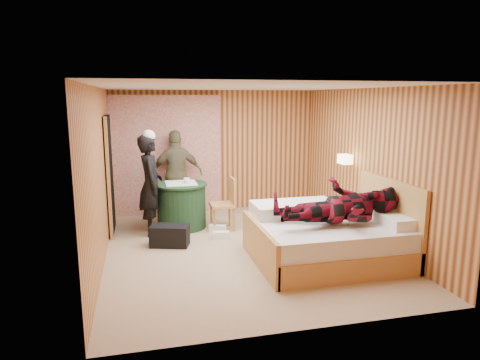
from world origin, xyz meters
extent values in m
cube|color=tan|center=(0.00, 0.00, 0.00)|extent=(4.20, 5.00, 0.01)
cube|color=white|center=(0.00, 0.00, 2.50)|extent=(4.20, 5.00, 0.01)
cube|color=#DF9955|center=(0.00, 2.50, 1.25)|extent=(4.20, 0.02, 2.50)
cube|color=#DF9955|center=(-2.10, 0.00, 1.25)|extent=(0.02, 5.00, 2.50)
cube|color=#DF9955|center=(2.10, 0.00, 1.25)|extent=(0.02, 5.00, 2.50)
cube|color=beige|center=(-1.00, 2.43, 1.20)|extent=(2.20, 0.08, 2.40)
cube|color=black|center=(-2.06, 1.40, 1.02)|extent=(0.06, 0.90, 2.05)
cylinder|color=gold|center=(2.00, 0.45, 1.30)|extent=(0.18, 0.04, 0.04)
cube|color=#FCE8B0|center=(1.92, 0.45, 1.30)|extent=(0.18, 0.24, 0.16)
cube|color=#DBAD59|center=(1.10, -0.76, 0.16)|extent=(2.12, 1.70, 0.32)
cube|color=white|center=(1.10, -0.76, 0.45)|extent=(2.06, 1.63, 0.27)
cube|color=#DBAD59|center=(0.04, -0.76, 0.30)|extent=(0.06, 1.70, 0.59)
cube|color=#DBAD59|center=(2.06, -0.76, 0.58)|extent=(0.06, 1.70, 1.17)
cube|color=white|center=(1.93, -1.17, 0.66)|extent=(0.40, 0.58, 0.15)
cube|color=white|center=(1.93, -0.36, 0.66)|extent=(0.40, 0.58, 0.15)
cube|color=white|center=(0.73, -0.29, 0.68)|extent=(1.27, 0.64, 0.19)
cube|color=#DBAD59|center=(1.88, 0.47, 0.25)|extent=(0.37, 0.50, 0.50)
cube|color=#DBAD59|center=(1.88, 0.47, 0.41)|extent=(0.38, 0.52, 0.03)
cylinder|color=#1D4022|center=(-0.83, 1.35, 0.40)|extent=(0.88, 0.88, 0.80)
cylinder|color=#1D4022|center=(-0.83, 1.35, 0.80)|extent=(0.94, 0.94, 0.03)
cube|color=white|center=(-0.83, 1.35, 0.83)|extent=(0.57, 0.57, 0.01)
cube|color=#DBAD59|center=(-0.83, 2.01, 0.45)|extent=(0.49, 0.49, 0.05)
cube|color=#DBAD59|center=(-0.87, 2.19, 0.70)|extent=(0.42, 0.11, 0.46)
cylinder|color=#DBAD59|center=(-0.97, 1.81, 0.21)|extent=(0.04, 0.04, 0.43)
cylinder|color=#DBAD59|center=(-0.69, 2.20, 0.21)|extent=(0.04, 0.04, 0.43)
cube|color=#DBAD59|center=(-0.13, 1.07, 0.45)|extent=(0.43, 0.43, 0.05)
cube|color=#DBAD59|center=(0.06, 1.07, 0.71)|extent=(0.04, 0.42, 0.46)
cylinder|color=#DBAD59|center=(-0.30, 1.24, 0.22)|extent=(0.04, 0.04, 0.43)
cylinder|color=#DBAD59|center=(0.04, 0.90, 0.22)|extent=(0.04, 0.04, 0.43)
cube|color=black|center=(-1.12, 0.39, 0.17)|extent=(0.67, 0.48, 0.34)
cube|color=white|center=(-0.25, 0.91, 0.07)|extent=(0.32, 0.23, 0.13)
cube|color=white|center=(-0.26, 0.55, 0.06)|extent=(0.29, 0.15, 0.12)
imported|color=black|center=(-1.37, 1.10, 0.87)|extent=(0.43, 0.64, 1.74)
imported|color=#726C4C|center=(-0.83, 2.14, 0.86)|extent=(1.01, 0.43, 1.72)
imported|color=maroon|center=(1.15, -0.96, 1.01)|extent=(0.86, 0.67, 1.77)
imported|color=white|center=(1.88, 0.42, 0.51)|extent=(0.19, 0.24, 0.02)
imported|color=white|center=(1.88, 0.42, 0.53)|extent=(0.26, 0.28, 0.02)
imported|color=white|center=(1.88, 0.60, 0.55)|extent=(0.11, 0.11, 0.09)
imported|color=white|center=(-0.73, 1.30, 0.88)|extent=(0.16, 0.16, 0.10)
camera|label=1|loc=(-1.55, -6.25, 2.34)|focal=32.00mm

